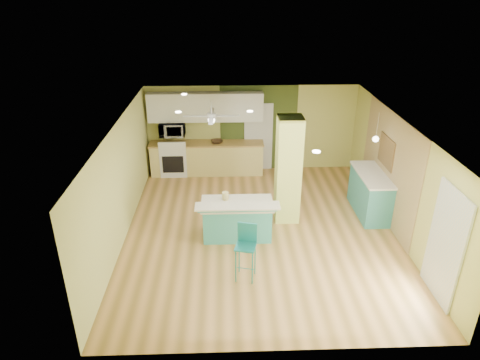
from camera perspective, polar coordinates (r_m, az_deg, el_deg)
The scene contains 23 objects.
floor at distance 9.81m, azimuth 2.70°, elevation -6.65°, with size 6.00×7.00×0.01m, color olive.
ceiling at distance 8.75m, azimuth 3.04°, elevation 7.45°, with size 6.00×7.00×0.01m, color white.
wall_back at distance 12.46m, azimuth 1.54°, elevation 6.89°, with size 6.00×0.01×2.50m, color #C4C569.
wall_front at distance 6.24m, azimuth 5.55°, elevation -13.88°, with size 6.00×0.01×2.50m, color #C4C569.
wall_left at distance 9.45m, azimuth -15.62°, elevation -0.29°, with size 0.01×7.00×2.50m, color #C4C569.
wall_right at distance 9.92m, azimuth 20.44°, elevation 0.26°, with size 0.01×7.00×2.50m, color #C4C569.
wood_panel at distance 10.42m, azimuth 19.20°, elevation 1.65°, with size 0.02×3.40×2.50m, color #9A8058.
olive_accent at distance 12.45m, azimuth 2.47°, elevation 6.87°, with size 2.20×0.02×2.50m, color #3E4D1F.
interior_door at distance 12.51m, azimuth 2.46°, elevation 5.75°, with size 0.82×0.05×2.00m, color silver.
french_door at distance 8.18m, azimuth 25.69°, elevation -7.86°, with size 0.04×1.08×2.10m, color silver.
column at distance 9.73m, azimuth 6.44°, elevation 1.31°, with size 0.55×0.55×2.50m, color #CCD964.
kitchen_run at distance 12.43m, azimuth -4.41°, elevation 2.95°, with size 3.25×0.63×0.94m.
stove at distance 12.50m, azimuth -8.77°, elevation 2.80°, with size 0.76×0.66×1.08m.
upper_cabinets at distance 12.06m, azimuth -4.63°, elevation 9.68°, with size 3.20×0.34×0.80m, color white.
microwave at distance 12.20m, azimuth -9.04°, elevation 6.68°, with size 0.70×0.48×0.39m, color silver.
ceiling_fan at distance 10.75m, azimuth -3.84°, elevation 8.47°, with size 1.41×1.41×0.61m.
pendant_lamp at distance 10.21m, azimuth 17.64°, elevation 5.25°, with size 0.14×0.14×0.69m.
wall_decor at distance 10.47m, azimuth 18.95°, elevation 3.60°, with size 0.03×0.90×0.70m, color brown.
peninsula at distance 9.36m, azimuth -0.39°, elevation -5.17°, with size 1.76×0.93×0.94m.
bar_stool at distance 8.00m, azimuth 0.86°, elevation -8.36°, with size 0.44×0.44×1.12m.
side_counter at distance 10.70m, azimuth 17.03°, elevation -1.71°, with size 0.68×1.61×1.04m.
fruit_bowl at distance 12.21m, azimuth -3.11°, elevation 5.14°, with size 0.34×0.34×0.08m, color #3A2818.
canister at distance 9.29m, azimuth -1.97°, elevation -2.13°, with size 0.14×0.14×0.17m, color gold.
Camera 1 is at (-0.76, -8.29, 5.18)m, focal length 32.00 mm.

